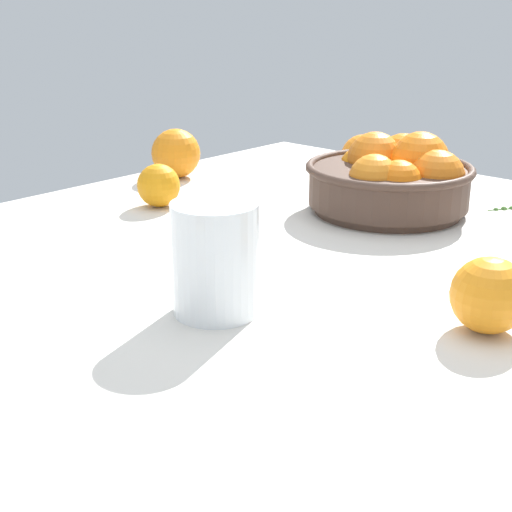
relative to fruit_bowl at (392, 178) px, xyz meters
The scene contains 8 objects.
ground_plane 36.33cm from the fruit_bowl, behind, with size 132.62×105.44×3.00cm, color silver.
fruit_bowl is the anchor object (origin of this frame).
juice_glass 44.33cm from the fruit_bowl, behind, with size 8.87×8.87×11.61cm.
loose_orange_1 21.62cm from the fruit_bowl, 46.04° to the left, with size 7.66×7.66×7.66cm, color orange.
loose_orange_2 41.62cm from the fruit_bowl, 134.74° to the right, with size 7.48×7.48×7.48cm, color orange.
loose_orange_3 40.65cm from the fruit_bowl, 100.61° to the left, with size 8.69×8.69×8.69cm, color orange.
loose_orange_4 35.38cm from the fruit_bowl, 128.30° to the left, with size 6.62×6.62×6.62cm, color orange.
herb_sprig_0 19.47cm from the fruit_bowl, 44.24° to the right, with size 6.99×4.76×0.99cm.
Camera 1 is at (-56.04, -50.87, 30.74)cm, focal length 50.76 mm.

